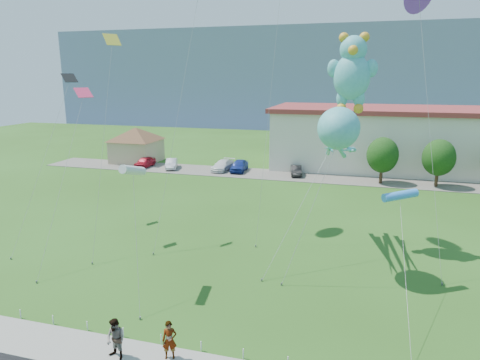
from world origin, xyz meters
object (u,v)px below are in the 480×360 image
at_px(pavilion, 136,141).
at_px(parked_car_silver, 171,164).
at_px(octopus_kite, 339,138).
at_px(teddy_bear_kite, 352,71).
at_px(parked_car_red, 145,162).
at_px(parked_car_white, 223,165).
at_px(parked_car_black, 296,171).
at_px(pedestrian_left, 169,340).
at_px(pedestrian_right, 116,339).
at_px(parked_car_blue, 239,166).

height_order(pavilion, parked_car_silver, pavilion).
height_order(octopus_kite, teddy_bear_kite, teddy_bear_kite).
distance_m(parked_car_red, parked_car_white, 11.09).
height_order(parked_car_red, parked_car_black, parked_car_red).
xyz_separation_m(parked_car_white, teddy_bear_kite, (16.54, -21.79, 11.86)).
xyz_separation_m(octopus_kite, teddy_bear_kite, (0.45, 3.66, 4.15)).
height_order(pedestrian_left, pedestrian_right, pedestrian_right).
bearing_deg(pedestrian_right, pedestrian_left, 32.05).
height_order(pedestrian_right, parked_car_blue, pedestrian_right).
relative_size(parked_car_blue, teddy_bear_kite, 0.29).
height_order(parked_car_white, parked_car_black, parked_car_white).
xyz_separation_m(pavilion, parked_car_blue, (16.28, -2.35, -2.21)).
distance_m(parked_car_white, teddy_bear_kite, 29.81).
xyz_separation_m(parked_car_red, parked_car_black, (20.89, 0.54, -0.09)).
distance_m(parked_car_silver, parked_car_black, 16.95).
relative_size(parked_car_red, parked_car_black, 1.10).
bearing_deg(pavilion, parked_car_white, -9.79).
distance_m(pedestrian_right, teddy_bear_kite, 22.19).
bearing_deg(parked_car_black, octopus_kite, -87.17).
xyz_separation_m(parked_car_red, teddy_bear_kite, (27.60, -21.00, 11.84)).
relative_size(parked_car_white, octopus_kite, 0.44).
xyz_separation_m(pedestrian_right, parked_car_red, (-18.68, 37.71, -0.28)).
height_order(parked_car_red, parked_car_white, parked_car_red).
bearing_deg(parked_car_silver, pavilion, 135.98).
height_order(pavilion, parked_car_blue, pavilion).
relative_size(pavilion, parked_car_blue, 2.07).
distance_m(parked_car_red, parked_car_blue, 13.35).
height_order(parked_car_red, teddy_bear_kite, teddy_bear_kite).
xyz_separation_m(parked_car_white, parked_car_blue, (2.26, 0.07, 0.08)).
height_order(pavilion, teddy_bear_kite, teddy_bear_kite).
distance_m(parked_car_white, parked_car_blue, 2.27).
height_order(parked_car_silver, parked_car_blue, parked_car_blue).
height_order(parked_car_white, octopus_kite, octopus_kite).
height_order(parked_car_blue, parked_car_black, parked_car_blue).
bearing_deg(teddy_bear_kite, pedestrian_left, -112.55).
distance_m(pavilion, parked_car_black, 24.12).
distance_m(pedestrian_left, parked_car_black, 37.58).
xyz_separation_m(parked_car_red, parked_car_blue, (13.32, 0.86, 0.06)).
relative_size(parked_car_silver, parked_car_black, 1.07).
distance_m(pedestrian_right, parked_car_blue, 38.94).
bearing_deg(parked_car_silver, teddy_bear_kite, -61.46).
relative_size(pedestrian_right, parked_car_white, 0.40).
distance_m(pedestrian_left, parked_car_blue, 38.66).
height_order(pedestrian_left, teddy_bear_kite, teddy_bear_kite).
bearing_deg(pedestrian_left, pedestrian_right, 174.55).
bearing_deg(pedestrian_left, parked_car_silver, 92.47).
distance_m(parked_car_silver, teddy_bear_kite, 33.84).
bearing_deg(pavilion, parked_car_red, -47.30).
bearing_deg(pedestrian_right, parked_car_silver, 126.69).
xyz_separation_m(pedestrian_right, parked_car_white, (-7.62, 38.50, -0.31)).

